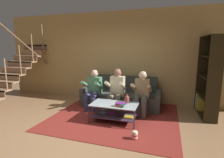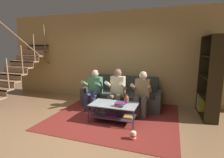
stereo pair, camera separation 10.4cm
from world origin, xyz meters
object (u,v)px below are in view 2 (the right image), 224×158
Objects in this scene: person_seated_middle at (117,89)px; popcorn_tub at (133,135)px; vase at (126,99)px; person_seated_right at (142,91)px; person_seated_left at (94,88)px; coffee_table at (114,110)px; book_stack at (120,105)px; couch at (122,96)px; bookshelf at (210,83)px.

popcorn_tub is (0.78, -1.39, -0.55)m from person_seated_middle.
popcorn_tub is at bearing -66.67° from vase.
popcorn_tub is (0.09, -1.38, -0.53)m from person_seated_right.
person_seated_left is at bearing 153.60° from vase.
vase reaches higher than coffee_table.
person_seated_middle is (0.69, 0.01, 0.03)m from person_seated_left.
person_seated_middle is at bearing 112.10° from book_stack.
couch reaches higher than book_stack.
popcorn_tub is at bearing -51.55° from book_stack.
couch is at bearing 112.28° from popcorn_tub.
person_seated_right reaches higher than person_seated_left.
person_seated_middle is 1.03× the size of person_seated_right.
vase is at bearing -116.01° from person_seated_right.
couch is 1.40m from book_stack.
person_seated_right is 4.35× the size of book_stack.
couch is at bearing 36.87° from person_seated_left.
person_seated_right is at bearing 52.70° from coffee_table.
bookshelf reaches higher than vase.
person_seated_right is 1.04× the size of coffee_table.
book_stack is at bearing -146.28° from bookshelf.
book_stack reaches higher than popcorn_tub.
bookshelf is at bearing 9.61° from person_seated_left.
person_seated_left is 1.15m from coffee_table.
person_seated_middle is 5.50× the size of vase.
coffee_table is 0.54× the size of bookshelf.
couch is 1.18m from vase.
person_seated_left is 0.55× the size of bookshelf.
person_seated_left is 0.69m from person_seated_middle.
vase reaches higher than popcorn_tub.
bookshelf is 2.58m from popcorn_tub.
person_seated_left reaches higher than popcorn_tub.
vase is 0.82× the size of book_stack.
bookshelf is 11.64× the size of popcorn_tub.
book_stack is (0.34, -0.83, -0.16)m from person_seated_middle.
coffee_table is (0.17, -1.21, -0.00)m from couch.
person_seated_left reaches higher than coffee_table.
book_stack is 2.44m from bookshelf.
person_seated_middle reaches higher than vase.
book_stack is (-0.36, -0.83, -0.14)m from person_seated_right.
person_seated_middle is at bearing 0.42° from person_seated_left.
popcorn_tub is (0.36, -0.83, -0.45)m from vase.
couch is at bearing 111.47° from vase.
popcorn_tub is (0.61, -0.69, -0.20)m from coffee_table.
person_seated_left is at bearing -179.93° from person_seated_right.
bookshelf is at bearing 50.48° from popcorn_tub.
coffee_table reaches higher than popcorn_tub.
couch is 0.93m from person_seated_right.
vase is at bearing 28.07° from coffee_table.
vase is at bearing 113.33° from popcorn_tub.
popcorn_tub is (0.44, -0.56, -0.39)m from book_stack.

